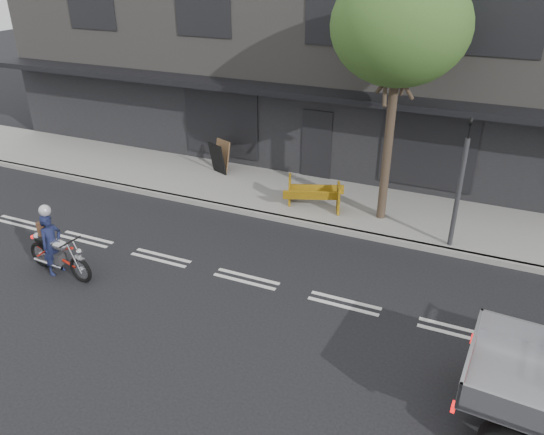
{
  "coord_description": "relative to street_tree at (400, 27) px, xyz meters",
  "views": [
    {
      "loc": [
        4.76,
        -9.36,
        6.97
      ],
      "look_at": [
        0.44,
        0.5,
        1.49
      ],
      "focal_mm": 35.0,
      "sensor_mm": 36.0,
      "label": 1
    }
  ],
  "objects": [
    {
      "name": "sandwich_board",
      "position": [
        -5.83,
        1.02,
        -4.59
      ],
      "size": [
        0.8,
        0.68,
        1.07
      ],
      "primitive_type": null,
      "rotation": [
        0.0,
        0.0,
        -0.41
      ],
      "color": "black",
      "rests_on": "sidewalk"
    },
    {
      "name": "rider",
      "position": [
        -6.51,
        -5.74,
        -4.51
      ],
      "size": [
        0.42,
        0.59,
        1.53
      ],
      "primitive_type": "imported",
      "rotation": [
        0.0,
        0.0,
        1.46
      ],
      "color": "#161B3D",
      "rests_on": "ground"
    },
    {
      "name": "street_tree",
      "position": [
        0.0,
        0.0,
        0.0
      ],
      "size": [
        3.4,
        3.4,
        6.74
      ],
      "color": "#382B21",
      "rests_on": "ground"
    },
    {
      "name": "kerb",
      "position": [
        -2.2,
        -1.1,
        -5.2
      ],
      "size": [
        32.0,
        0.2,
        0.15
      ],
      "primitive_type": "cube",
      "color": "gray",
      "rests_on": "ground"
    },
    {
      "name": "sidewalk",
      "position": [
        -2.2,
        0.5,
        -5.2
      ],
      "size": [
        32.0,
        3.2,
        0.15
      ],
      "primitive_type": "cube",
      "color": "gray",
      "rests_on": "ground"
    },
    {
      "name": "construction_barrier",
      "position": [
        -1.97,
        -0.41,
        -4.68
      ],
      "size": [
        1.74,
        1.17,
        0.9
      ],
      "primitive_type": null,
      "rotation": [
        0.0,
        0.0,
        0.36
      ],
      "color": "#FFB10D",
      "rests_on": "sidewalk"
    },
    {
      "name": "building_main",
      "position": [
        -2.2,
        7.1,
        -1.28
      ],
      "size": [
        26.0,
        10.0,
        8.0
      ],
      "primitive_type": "cube",
      "color": "slate",
      "rests_on": "ground"
    },
    {
      "name": "traffic_light_pole",
      "position": [
        2.0,
        -0.85,
        -3.63
      ],
      "size": [
        0.12,
        0.12,
        3.5
      ],
      "color": "#2D2D30",
      "rests_on": "ground"
    },
    {
      "name": "motorcycle",
      "position": [
        -6.36,
        -5.74,
        -4.74
      ],
      "size": [
        2.04,
        0.59,
        1.05
      ],
      "rotation": [
        0.0,
        0.0,
        -0.11
      ],
      "color": "black",
      "rests_on": "ground"
    },
    {
      "name": "ground",
      "position": [
        -2.2,
        -4.2,
        -5.28
      ],
      "size": [
        80.0,
        80.0,
        0.0
      ],
      "primitive_type": "plane",
      "color": "black",
      "rests_on": "ground"
    }
  ]
}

